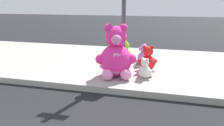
{
  "coord_description": "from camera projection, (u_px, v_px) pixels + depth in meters",
  "views": [
    {
      "loc": [
        2.15,
        -1.31,
        1.99
      ],
      "look_at": [
        0.89,
        3.6,
        0.55
      ],
      "focal_mm": 35.03,
      "sensor_mm": 36.0,
      "label": 1
    }
  ],
  "objects": [
    {
      "name": "sidewalk",
      "position": [
        98.0,
        62.0,
        7.1
      ],
      "size": [
        28.0,
        4.4,
        0.15
      ],
      "primitive_type": "cube",
      "color": "#9E9B93",
      "rests_on": "ground_plane"
    },
    {
      "name": "sign_pole",
      "position": [
        124.0,
        7.0,
        5.64
      ],
      "size": [
        0.56,
        0.11,
        3.2
      ],
      "color": "#4C4C51",
      "rests_on": "sidewalk"
    },
    {
      "name": "plush_pink_large",
      "position": [
        116.0,
        56.0,
        5.42
      ],
      "size": [
        0.98,
        0.93,
        1.32
      ],
      "color": "#F22D93",
      "rests_on": "sidewalk"
    },
    {
      "name": "plush_brown",
      "position": [
        111.0,
        55.0,
        6.67
      ],
      "size": [
        0.43,
        0.47,
        0.62
      ],
      "color": "olive",
      "rests_on": "sidewalk"
    },
    {
      "name": "plush_lavender",
      "position": [
        143.0,
        56.0,
        6.61
      ],
      "size": [
        0.43,
        0.46,
        0.61
      ],
      "color": "#B28CD8",
      "rests_on": "sidewalk"
    },
    {
      "name": "plush_lime",
      "position": [
        125.0,
        53.0,
        7.03
      ],
      "size": [
        0.43,
        0.47,
        0.61
      ],
      "color": "#8CD133",
      "rests_on": "sidewalk"
    },
    {
      "name": "plush_red",
      "position": [
        148.0,
        60.0,
        6.0
      ],
      "size": [
        0.53,
        0.48,
        0.69
      ],
      "color": "red",
      "rests_on": "sidewalk"
    },
    {
      "name": "plush_white",
      "position": [
        145.0,
        70.0,
        5.41
      ],
      "size": [
        0.35,
        0.37,
        0.51
      ],
      "color": "white",
      "rests_on": "sidewalk"
    }
  ]
}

